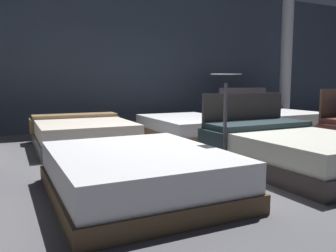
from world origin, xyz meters
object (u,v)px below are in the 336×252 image
price_sign (225,138)px  support_pillar (286,58)px  bed_2 (292,149)px  bed_1 (138,173)px  bed_5 (83,134)px  bed_7 (269,120)px  bed_6 (188,128)px

price_sign → support_pillar: 6.21m
bed_2 → support_pillar: size_ratio=0.62×
bed_1 → support_pillar: 7.19m
bed_5 → support_pillar: support_pillar is taller
bed_2 → bed_7: 3.56m
bed_5 → bed_6: bed_5 is taller
bed_1 → bed_2: size_ratio=0.90×
bed_5 → bed_7: size_ratio=0.93×
price_sign → support_pillar: support_pillar is taller
bed_6 → price_sign: 2.88m
bed_2 → bed_7: (2.17, 2.82, 0.01)m
bed_2 → bed_5: size_ratio=1.10×
bed_7 → price_sign: size_ratio=1.77×
bed_1 → support_pillar: (5.79, 3.99, 1.53)m
bed_6 → bed_7: bed_7 is taller
bed_5 → bed_1: bearing=-90.4°
bed_7 → support_pillar: bearing=34.0°
support_pillar → bed_6: bearing=-161.9°
bed_5 → bed_7: 4.27m
bed_5 → price_sign: (1.04, -2.70, 0.25)m
price_sign → bed_7: bearing=41.3°
bed_6 → price_sign: price_sign is taller
bed_5 → price_sign: size_ratio=1.65×
bed_5 → support_pillar: (5.72, 1.18, 1.52)m
bed_7 → price_sign: (-3.24, -2.84, 0.22)m
bed_5 → bed_6: bearing=0.4°
bed_1 → price_sign: price_sign is taller
bed_6 → support_pillar: support_pillar is taller
bed_1 → bed_7: (4.34, 2.95, 0.04)m
price_sign → support_pillar: (4.68, 3.88, 1.28)m
bed_5 → price_sign: bearing=-68.1°
bed_2 → bed_6: 2.66m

